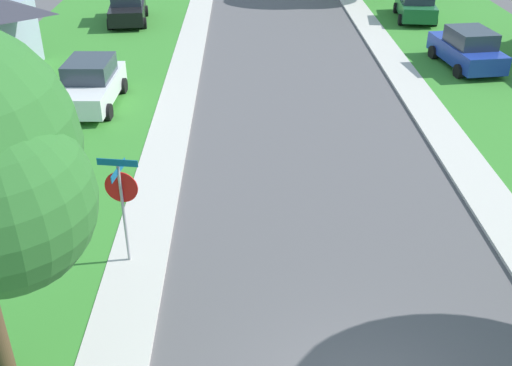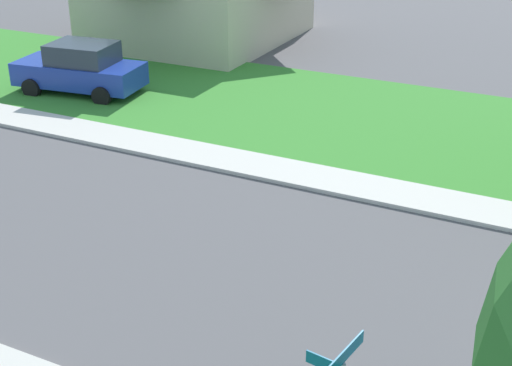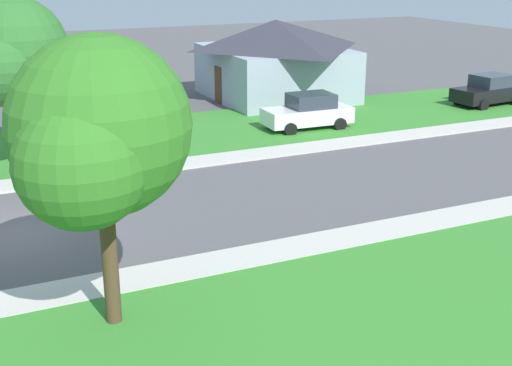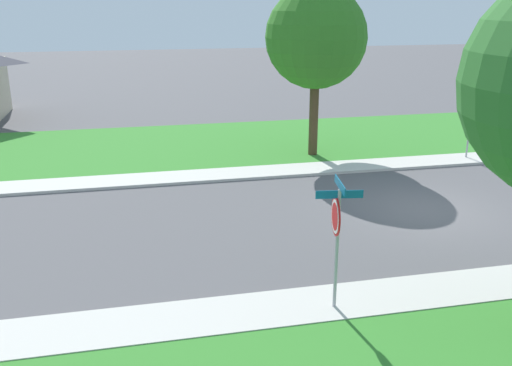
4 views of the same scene
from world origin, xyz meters
TOP-DOWN VIEW (x-y plane):
  - ground_plane at (0.00, 0.00)m, footprint 120.00×120.00m
  - sidewalk_east at (4.70, 12.00)m, footprint 1.40×56.00m
  - lawn_east at (9.40, 12.00)m, footprint 8.00×56.00m
  - stop_sign_near_corner at (4.82, -4.41)m, footprint 0.92×0.92m
  - stop_sign_far_corner at (-4.88, 4.68)m, footprint 0.91×0.91m
  - tree_sidewalk_mid at (6.84, 1.26)m, footprint 4.19×3.89m

SIDE VIEW (x-z plane):
  - ground_plane at x=0.00m, z-range 0.00..0.00m
  - lawn_east at x=9.40m, z-range 0.00..0.08m
  - sidewalk_east at x=4.70m, z-range 0.00..0.10m
  - stop_sign_near_corner at x=4.82m, z-range 0.49..3.26m
  - stop_sign_far_corner at x=-4.88m, z-range 0.50..3.27m
  - tree_sidewalk_mid at x=6.84m, z-range 1.22..7.84m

